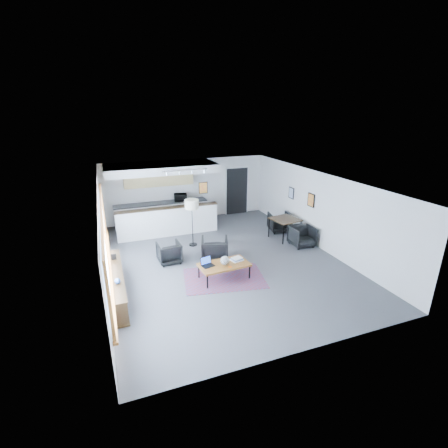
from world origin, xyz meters
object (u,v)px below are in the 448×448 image
object	(u,v)px
book_stack	(237,259)
floor_lamp	(192,206)
coffee_table	(224,265)
ceramic_pot	(225,261)
laptop	(207,263)
dining_chair_near	(302,237)
armchair_right	(215,249)
dining_chair_far	(279,223)
dining_table	(285,220)
armchair_left	(169,252)
microwave	(180,197)

from	to	relation	value
book_stack	floor_lamp	xyz separation A→B (m)	(-0.61, 2.58, 0.95)
coffee_table	ceramic_pot	world-z (taller)	ceramic_pot
laptop	dining_chair_near	bearing A→B (deg)	1.98
laptop	ceramic_pot	world-z (taller)	ceramic_pot
book_stack	armchair_right	size ratio (longest dim) A/B	0.45
ceramic_pot	armchair_right	world-z (taller)	armchair_right
dining_chair_far	ceramic_pot	bearing A→B (deg)	50.57
coffee_table	dining_table	distance (m)	3.80
dining_chair_near	armchair_left	bearing A→B (deg)	176.89
book_stack	ceramic_pot	bearing A→B (deg)	-162.41
armchair_left	armchair_right	distance (m)	1.43
book_stack	dining_chair_near	size ratio (longest dim) A/B	0.56
coffee_table	dining_table	xyz separation A→B (m)	(3.17, 2.06, 0.28)
armchair_right	microwave	world-z (taller)	microwave
armchair_left	laptop	bearing A→B (deg)	114.39
coffee_table	book_stack	bearing A→B (deg)	5.73
laptop	armchair_right	size ratio (longest dim) A/B	0.46
floor_lamp	microwave	bearing A→B (deg)	85.35
laptop	armchair_left	bearing A→B (deg)	102.73
laptop	floor_lamp	xyz separation A→B (m)	(0.29, 2.56, 0.93)
laptop	dining_chair_near	distance (m)	4.04
laptop	dining_chair_near	xyz separation A→B (m)	(3.87, 1.14, -0.19)
laptop	ceramic_pot	size ratio (longest dim) A/B	1.50
dining_table	dining_chair_near	size ratio (longest dim) A/B	1.59
ceramic_pot	armchair_left	bearing A→B (deg)	127.27
ceramic_pot	dining_table	distance (m)	3.81
coffee_table	armchair_right	world-z (taller)	armchair_right
laptop	floor_lamp	bearing A→B (deg)	69.14
dining_chair_near	dining_chair_far	xyz separation A→B (m)	(0.00, 1.60, 0.01)
ceramic_pot	dining_table	size ratio (longest dim) A/B	0.24
laptop	dining_table	xyz separation A→B (m)	(3.65, 1.97, 0.18)
armchair_right	dining_table	size ratio (longest dim) A/B	0.78
coffee_table	floor_lamp	xyz separation A→B (m)	(-0.19, 2.65, 1.03)
floor_lamp	coffee_table	bearing A→B (deg)	-85.86
armchair_right	floor_lamp	bearing A→B (deg)	-59.53
dining_chair_far	microwave	size ratio (longest dim) A/B	1.31
dining_table	floor_lamp	bearing A→B (deg)	170.10
ceramic_pot	laptop	bearing A→B (deg)	163.02
laptop	ceramic_pot	distance (m)	0.51
armchair_right	dining_chair_near	distance (m)	3.28
floor_lamp	dining_table	distance (m)	3.50
armchair_left	microwave	xyz separation A→B (m)	(1.27, 3.72, 0.75)
laptop	coffee_table	bearing A→B (deg)	-25.33
floor_lamp	dining_chair_near	distance (m)	4.02
ceramic_pot	floor_lamp	bearing A→B (deg)	94.16
laptop	book_stack	world-z (taller)	laptop
book_stack	dining_chair_far	bearing A→B (deg)	42.79
armchair_right	dining_chair_far	distance (m)	3.67
laptop	dining_chair_far	bearing A→B (deg)	20.79
armchair_right	dining_chair_near	bearing A→B (deg)	-160.61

